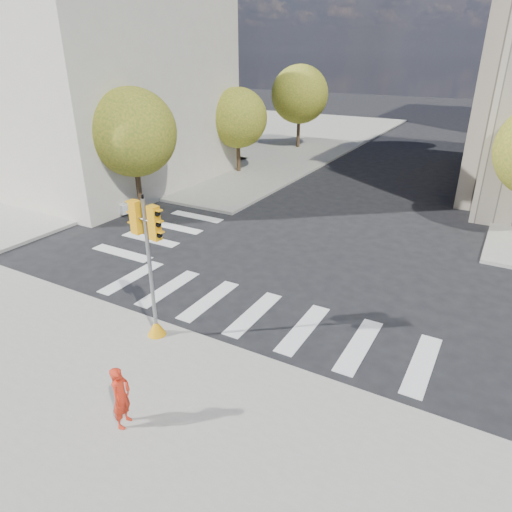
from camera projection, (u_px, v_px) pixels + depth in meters
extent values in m
plane|color=black|center=(283.00, 290.00, 16.64)|extent=(160.00, 160.00, 0.00)
cube|color=gray|center=(221.00, 135.00, 46.19)|extent=(28.00, 40.00, 0.15)
cube|color=beige|center=(64.00, 83.00, 29.48)|extent=(18.00, 14.00, 12.00)
cylinder|color=#382616|center=(139.00, 190.00, 24.02)|extent=(0.28, 0.28, 2.45)
sphere|color=#41661D|center=(133.00, 133.00, 22.79)|extent=(4.40, 4.40, 4.40)
cylinder|color=#382616|center=(238.00, 157.00, 32.00)|extent=(0.28, 0.28, 2.17)
sphere|color=#41661D|center=(238.00, 118.00, 30.89)|extent=(4.00, 4.00, 4.00)
cylinder|color=#382616|center=(298.00, 133.00, 39.83)|extent=(0.28, 0.28, 2.62)
sphere|color=#41661D|center=(300.00, 94.00, 38.49)|extent=(4.80, 4.80, 4.80)
cone|color=orange|center=(156.00, 327.00, 13.66)|extent=(0.56, 0.56, 0.50)
cylinder|color=gray|center=(150.00, 271.00, 12.88)|extent=(0.11, 0.11, 4.26)
cylinder|color=black|center=(142.00, 197.00, 11.98)|extent=(0.07, 0.07, 0.12)
cylinder|color=gray|center=(145.00, 220.00, 12.25)|extent=(0.90, 0.19, 0.06)
cube|color=orange|center=(136.00, 217.00, 12.46)|extent=(0.33, 0.26, 0.95)
cube|color=orange|center=(154.00, 223.00, 12.04)|extent=(0.33, 0.26, 0.95)
imported|color=red|center=(121.00, 397.00, 10.15)|extent=(0.50, 0.64, 1.55)
cube|color=silver|center=(95.00, 199.00, 25.47)|extent=(5.96, 1.59, 0.50)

